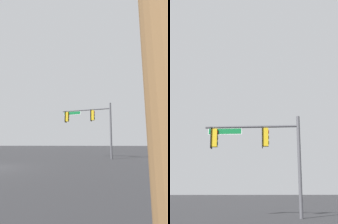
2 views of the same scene
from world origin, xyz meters
The scene contains 1 object.
signal_pole_near centered at (-5.94, -8.91, 4.22)m, with size 5.70×1.40×5.95m.
Camera 2 is at (-3.24, 9.60, 1.43)m, focal length 50.00 mm.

